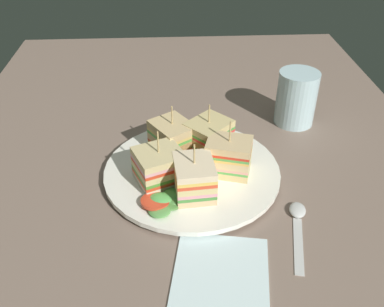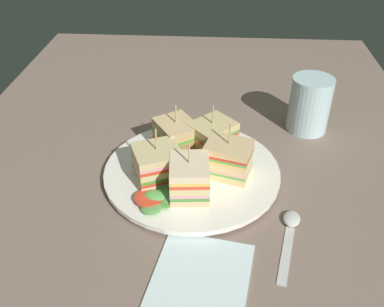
{
  "view_description": "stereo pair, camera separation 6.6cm",
  "coord_description": "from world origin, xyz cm",
  "px_view_note": "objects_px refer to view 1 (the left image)",
  "views": [
    {
      "loc": [
        -53.92,
        3.01,
        42.53
      ],
      "look_at": [
        0.0,
        0.0,
        4.44
      ],
      "focal_mm": 39.95,
      "sensor_mm": 36.0,
      "label": 1
    },
    {
      "loc": [
        -53.88,
        -3.59,
        42.53
      ],
      "look_at": [
        0.0,
        0.0,
        4.44
      ],
      "focal_mm": 39.95,
      "sensor_mm": 36.0,
      "label": 2
    }
  ],
  "objects_px": {
    "napkin": "(220,279)",
    "sandwich_wedge_3": "(208,137)",
    "sandwich_wedge_0": "(160,166)",
    "sandwich_wedge_2": "(228,156)",
    "spoon": "(298,219)",
    "sandwich_wedge_1": "(194,178)",
    "sandwich_wedge_4": "(173,138)",
    "drinking_glass": "(296,102)",
    "plate": "(192,172)"
  },
  "relations": [
    {
      "from": "napkin",
      "to": "drinking_glass",
      "type": "bearing_deg",
      "value": -26.34
    },
    {
      "from": "sandwich_wedge_1",
      "to": "sandwich_wedge_4",
      "type": "relative_size",
      "value": 0.97
    },
    {
      "from": "sandwich_wedge_0",
      "to": "spoon",
      "type": "distance_m",
      "value": 0.21
    },
    {
      "from": "sandwich_wedge_0",
      "to": "napkin",
      "type": "relative_size",
      "value": 0.61
    },
    {
      "from": "sandwich_wedge_1",
      "to": "sandwich_wedge_3",
      "type": "height_order",
      "value": "sandwich_wedge_3"
    },
    {
      "from": "sandwich_wedge_2",
      "to": "napkin",
      "type": "height_order",
      "value": "sandwich_wedge_2"
    },
    {
      "from": "sandwich_wedge_0",
      "to": "drinking_glass",
      "type": "bearing_deg",
      "value": 13.2
    },
    {
      "from": "sandwich_wedge_2",
      "to": "drinking_glass",
      "type": "bearing_deg",
      "value": -115.72
    },
    {
      "from": "sandwich_wedge_3",
      "to": "spoon",
      "type": "distance_m",
      "value": 0.2
    },
    {
      "from": "sandwich_wedge_1",
      "to": "napkin",
      "type": "xyz_separation_m",
      "value": [
        -0.15,
        -0.02,
        -0.04
      ]
    },
    {
      "from": "napkin",
      "to": "sandwich_wedge_3",
      "type": "bearing_deg",
      "value": -1.49
    },
    {
      "from": "sandwich_wedge_1",
      "to": "drinking_glass",
      "type": "bearing_deg",
      "value": -48.45
    },
    {
      "from": "sandwich_wedge_0",
      "to": "sandwich_wedge_1",
      "type": "relative_size",
      "value": 1.05
    },
    {
      "from": "plate",
      "to": "sandwich_wedge_1",
      "type": "height_order",
      "value": "sandwich_wedge_1"
    },
    {
      "from": "sandwich_wedge_1",
      "to": "napkin",
      "type": "height_order",
      "value": "sandwich_wedge_1"
    },
    {
      "from": "napkin",
      "to": "sandwich_wedge_0",
      "type": "bearing_deg",
      "value": 22.04
    },
    {
      "from": "sandwich_wedge_2",
      "to": "sandwich_wedge_3",
      "type": "bearing_deg",
      "value": -49.39
    },
    {
      "from": "drinking_glass",
      "to": "sandwich_wedge_3",
      "type": "bearing_deg",
      "value": 122.48
    },
    {
      "from": "sandwich_wedge_3",
      "to": "sandwich_wedge_4",
      "type": "xyz_separation_m",
      "value": [
        0.0,
        0.06,
        -0.0
      ]
    },
    {
      "from": "plate",
      "to": "sandwich_wedge_3",
      "type": "xyz_separation_m",
      "value": [
        0.05,
        -0.03,
        0.03
      ]
    },
    {
      "from": "spoon",
      "to": "napkin",
      "type": "relative_size",
      "value": 0.91
    },
    {
      "from": "sandwich_wedge_2",
      "to": "spoon",
      "type": "height_order",
      "value": "sandwich_wedge_2"
    },
    {
      "from": "sandwich_wedge_0",
      "to": "sandwich_wedge_2",
      "type": "bearing_deg",
      "value": -13.46
    },
    {
      "from": "sandwich_wedge_0",
      "to": "spoon",
      "type": "relative_size",
      "value": 0.67
    },
    {
      "from": "sandwich_wedge_1",
      "to": "plate",
      "type": "bearing_deg",
      "value": -4.58
    },
    {
      "from": "sandwich_wedge_3",
      "to": "spoon",
      "type": "relative_size",
      "value": 0.67
    },
    {
      "from": "sandwich_wedge_0",
      "to": "sandwich_wedge_3",
      "type": "distance_m",
      "value": 0.11
    },
    {
      "from": "sandwich_wedge_1",
      "to": "sandwich_wedge_4",
      "type": "height_order",
      "value": "sandwich_wedge_4"
    },
    {
      "from": "sandwich_wedge_3",
      "to": "napkin",
      "type": "xyz_separation_m",
      "value": [
        -0.25,
        0.01,
        -0.04
      ]
    },
    {
      "from": "sandwich_wedge_2",
      "to": "spoon",
      "type": "distance_m",
      "value": 0.14
    },
    {
      "from": "plate",
      "to": "sandwich_wedge_0",
      "type": "distance_m",
      "value": 0.06
    },
    {
      "from": "napkin",
      "to": "drinking_glass",
      "type": "relative_size",
      "value": 1.41
    },
    {
      "from": "sandwich_wedge_1",
      "to": "sandwich_wedge_2",
      "type": "bearing_deg",
      "value": -54.08
    },
    {
      "from": "spoon",
      "to": "plate",
      "type": "bearing_deg",
      "value": 65.13
    },
    {
      "from": "sandwich_wedge_1",
      "to": "napkin",
      "type": "relative_size",
      "value": 0.59
    },
    {
      "from": "sandwich_wedge_0",
      "to": "sandwich_wedge_4",
      "type": "distance_m",
      "value": 0.08
    },
    {
      "from": "sandwich_wedge_0",
      "to": "plate",
      "type": "bearing_deg",
      "value": 4.45
    },
    {
      "from": "spoon",
      "to": "napkin",
      "type": "height_order",
      "value": "spoon"
    },
    {
      "from": "sandwich_wedge_0",
      "to": "spoon",
      "type": "height_order",
      "value": "sandwich_wedge_0"
    },
    {
      "from": "sandwich_wedge_0",
      "to": "napkin",
      "type": "xyz_separation_m",
      "value": [
        -0.18,
        -0.07,
        -0.04
      ]
    },
    {
      "from": "sandwich_wedge_0",
      "to": "drinking_glass",
      "type": "height_order",
      "value": "same"
    },
    {
      "from": "sandwich_wedge_2",
      "to": "spoon",
      "type": "bearing_deg",
      "value": 146.19
    },
    {
      "from": "sandwich_wedge_4",
      "to": "spoon",
      "type": "distance_m",
      "value": 0.24
    },
    {
      "from": "sandwich_wedge_1",
      "to": "sandwich_wedge_2",
      "type": "xyz_separation_m",
      "value": [
        0.05,
        -0.06,
        0.0
      ]
    },
    {
      "from": "sandwich_wedge_2",
      "to": "plate",
      "type": "bearing_deg",
      "value": 7.28
    },
    {
      "from": "plate",
      "to": "sandwich_wedge_3",
      "type": "bearing_deg",
      "value": -31.87
    },
    {
      "from": "sandwich_wedge_0",
      "to": "napkin",
      "type": "distance_m",
      "value": 0.2
    },
    {
      "from": "sandwich_wedge_0",
      "to": "spoon",
      "type": "bearing_deg",
      "value": -46.68
    },
    {
      "from": "plate",
      "to": "sandwich_wedge_4",
      "type": "xyz_separation_m",
      "value": [
        0.05,
        0.03,
        0.03
      ]
    },
    {
      "from": "sandwich_wedge_3",
      "to": "spoon",
      "type": "bearing_deg",
      "value": 81.8
    }
  ]
}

